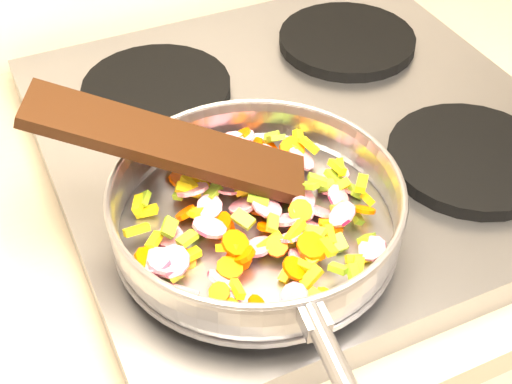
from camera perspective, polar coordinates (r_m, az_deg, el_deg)
name	(u,v)px	position (r m, az deg, el deg)	size (l,w,h in m)	color
cooktop	(304,139)	(0.88, 3.82, 4.21)	(0.60, 0.60, 0.04)	#939399
grate_fl	(246,233)	(0.72, -0.78, -3.30)	(0.19, 0.19, 0.02)	black
grate_fr	(471,158)	(0.85, 16.81, 2.61)	(0.19, 0.19, 0.02)	black
grate_bl	(157,89)	(0.93, -7.96, 8.19)	(0.19, 0.19, 0.02)	black
grate_br	(347,40)	(1.03, 7.29, 11.95)	(0.19, 0.19, 0.02)	black
saute_pan	(257,208)	(0.69, 0.06, -1.32)	(0.33, 0.50, 0.06)	#9E9EA5
vegetable_heap	(255,210)	(0.71, -0.08, -1.41)	(0.26, 0.28, 0.05)	#78A21E
wooden_spatula	(168,143)	(0.71, -7.02, 3.90)	(0.28, 0.06, 0.01)	black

